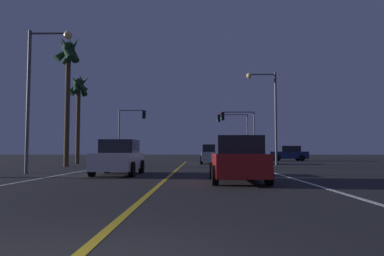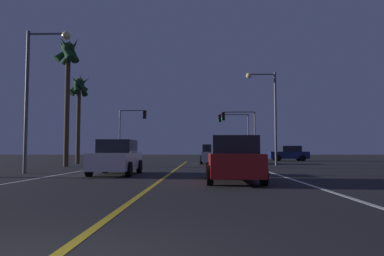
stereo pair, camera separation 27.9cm
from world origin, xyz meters
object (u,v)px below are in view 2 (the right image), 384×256
car_lead_same_lane (233,160)px  car_ahead_far (211,154)px  car_oncoming (117,158)px  palm_tree_left_far (79,92)px  car_crossing_side (289,154)px  street_lamp_right_far (268,105)px  traffic_light_far_right (234,126)px  street_lamp_right_near (381,21)px  traffic_light_near_right (238,124)px  street_lamp_left_mid (38,81)px  palm_tree_left_mid (68,62)px  traffic_light_near_left (132,123)px

car_lead_same_lane → car_ahead_far: 18.74m
car_oncoming → palm_tree_left_far: (-6.85, 14.28, 5.59)m
car_crossing_side → street_lamp_right_far: bearing=70.0°
traffic_light_far_right → street_lamp_right_near: street_lamp_right_near is taller
traffic_light_near_right → palm_tree_left_far: bearing=26.1°
street_lamp_left_mid → street_lamp_right_far: bearing=36.7°
street_lamp_right_far → car_lead_same_lane: bearing=74.9°
street_lamp_right_far → palm_tree_left_mid: 15.58m
street_lamp_left_mid → palm_tree_left_far: palm_tree_left_far is taller
palm_tree_left_far → car_ahead_far: bearing=1.8°
traffic_light_far_right → palm_tree_left_mid: size_ratio=0.59×
traffic_light_far_right → palm_tree_left_far: (-14.96, -12.84, 2.19)m
traffic_light_far_right → street_lamp_left_mid: 29.20m
car_ahead_far → traffic_light_near_right: (3.11, 6.96, 3.22)m
traffic_light_near_left → palm_tree_left_far: bearing=-115.1°
traffic_light_near_left → palm_tree_left_mid: (-2.29, -13.12, 3.55)m
car_crossing_side → car_lead_same_lane: bearing=72.6°
palm_tree_left_mid → street_lamp_right_far: bearing=9.3°
car_lead_same_lane → palm_tree_left_mid: palm_tree_left_mid is taller
traffic_light_near_right → traffic_light_far_right: 5.50m
traffic_light_near_left → street_lamp_right_far: 16.67m
car_lead_same_lane → street_lamp_right_near: street_lamp_right_near is taller
traffic_light_near_left → traffic_light_far_right: size_ratio=0.99×
car_oncoming → street_lamp_right_near: bearing=54.3°
traffic_light_far_right → palm_tree_left_mid: bearing=53.4°
car_crossing_side → street_lamp_right_far: (-4.63, -12.76, 3.93)m
traffic_light_far_right → car_lead_same_lane: bearing=84.9°
street_lamp_left_mid → street_lamp_right_far: size_ratio=1.00×
palm_tree_left_mid → street_lamp_right_near: bearing=-45.2°
street_lamp_right_near → street_lamp_right_far: 17.83m
car_lead_same_lane → street_lamp_right_near: 6.57m
car_crossing_side → palm_tree_left_mid: size_ratio=0.45×
car_lead_same_lane → street_lamp_right_far: street_lamp_right_far is taller
traffic_light_near_left → palm_tree_left_far: size_ratio=0.70×
car_oncoming → street_lamp_left_mid: street_lamp_left_mid is taller
car_lead_same_lane → traffic_light_near_right: traffic_light_near_right is taller
car_oncoming → street_lamp_right_near: street_lamp_right_near is taller
car_lead_same_lane → palm_tree_left_mid: size_ratio=0.45×
traffic_light_far_right → palm_tree_left_far: 19.84m
car_lead_same_lane → traffic_light_near_right: (2.79, 25.70, 3.22)m
traffic_light_near_left → street_lamp_left_mid: size_ratio=0.76×
traffic_light_near_left → street_lamp_right_near: 31.30m
car_ahead_far → traffic_light_far_right: size_ratio=0.76×
car_ahead_far → palm_tree_left_far: palm_tree_left_far is taller
car_crossing_side → car_ahead_far: bearing=45.2°
car_ahead_far → street_lamp_left_mid: bearing=146.1°
street_lamp_left_mid → car_lead_same_lane: bearing=-26.3°
traffic_light_far_right → car_oncoming: bearing=73.4°
car_crossing_side → street_lamp_right_near: bearing=81.6°
street_lamp_right_far → street_lamp_left_mid: bearing=36.7°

